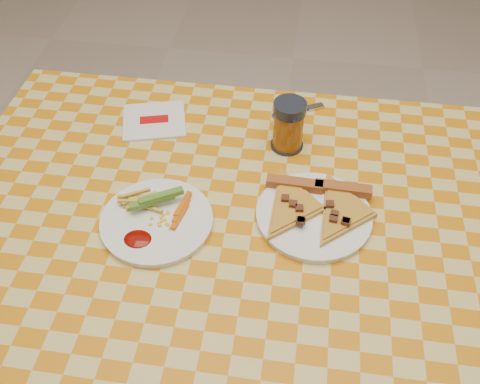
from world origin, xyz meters
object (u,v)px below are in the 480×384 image
(plate_right, at_px, (314,216))
(drink_glass, at_px, (288,126))
(plate_left, at_px, (157,222))
(table, at_px, (253,245))

(plate_right, bearing_deg, drink_glass, 108.72)
(plate_left, height_order, drink_glass, drink_glass)
(plate_left, bearing_deg, drink_glass, 48.75)
(plate_left, xyz_separation_m, plate_right, (0.30, 0.06, 0.00))
(plate_left, height_order, plate_right, same)
(table, distance_m, plate_right, 0.14)
(table, xyz_separation_m, drink_glass, (0.05, 0.23, 0.13))
(table, xyz_separation_m, plate_left, (-0.19, -0.03, 0.08))
(table, relative_size, plate_left, 5.94)
(plate_left, relative_size, plate_right, 0.96)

